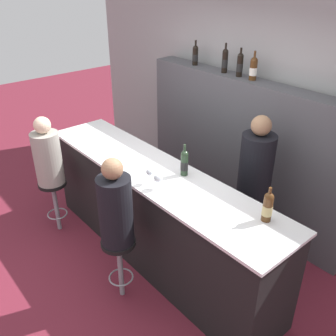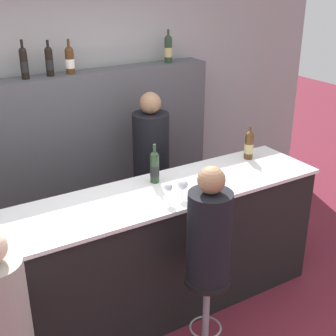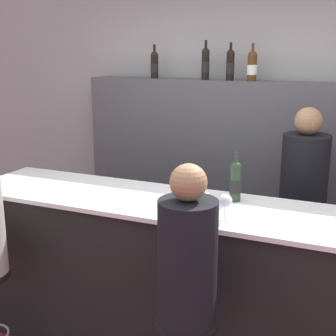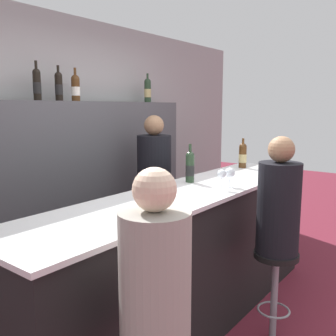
{
  "view_description": "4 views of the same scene",
  "coord_description": "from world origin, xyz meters",
  "px_view_note": "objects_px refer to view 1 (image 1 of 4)",
  "views": [
    {
      "loc": [
        2.54,
        -1.67,
        2.88
      ],
      "look_at": [
        0.22,
        0.31,
        1.21
      ],
      "focal_mm": 40.0,
      "sensor_mm": 36.0,
      "label": 1
    },
    {
      "loc": [
        -1.42,
        -2.45,
        2.66
      ],
      "look_at": [
        0.25,
        0.29,
        1.28
      ],
      "focal_mm": 50.0,
      "sensor_mm": 36.0,
      "label": 2
    },
    {
      "loc": [
        0.97,
        -2.3,
        2.05
      ],
      "look_at": [
        -0.17,
        0.36,
        1.29
      ],
      "focal_mm": 50.0,
      "sensor_mm": 36.0,
      "label": 3
    },
    {
      "loc": [
        -2.29,
        -1.24,
        1.7
      ],
      "look_at": [
        -0.2,
        0.37,
        1.27
      ],
      "focal_mm": 40.0,
      "sensor_mm": 36.0,
      "label": 4
    }
  ],
  "objects_px": {
    "wine_bottle_backbar_2": "(240,65)",
    "guest_seated_right": "(115,207)",
    "wine_bottle_backbar_3": "(253,68)",
    "wine_bottle_counter_1": "(268,207)",
    "wine_bottle_backbar_0": "(195,55)",
    "bar_stool_right": "(119,254)",
    "guest_seated_left": "(47,155)",
    "wine_bottle_backbar_1": "(225,61)",
    "wine_glass_1": "(158,178)",
    "bartender": "(253,194)",
    "wine_glass_0": "(150,172)",
    "bar_stool_left": "(54,194)",
    "wine_bottle_counter_0": "(184,163)"
  },
  "relations": [
    {
      "from": "wine_bottle_backbar_2",
      "to": "guest_seated_right",
      "type": "xyz_separation_m",
      "value": [
        0.37,
        -1.96,
        -0.86
      ]
    },
    {
      "from": "wine_bottle_backbar_3",
      "to": "wine_bottle_counter_1",
      "type": "bearing_deg",
      "value": -45.44
    },
    {
      "from": "wine_bottle_backbar_0",
      "to": "bar_stool_right",
      "type": "height_order",
      "value": "wine_bottle_backbar_0"
    },
    {
      "from": "guest_seated_left",
      "to": "wine_bottle_backbar_1",
      "type": "bearing_deg",
      "value": 68.31
    },
    {
      "from": "wine_glass_1",
      "to": "wine_bottle_backbar_0",
      "type": "bearing_deg",
      "value": 126.7
    },
    {
      "from": "wine_glass_1",
      "to": "bartender",
      "type": "bearing_deg",
      "value": 73.26
    },
    {
      "from": "bar_stool_right",
      "to": "guest_seated_right",
      "type": "bearing_deg",
      "value": 180.0
    },
    {
      "from": "wine_bottle_backbar_1",
      "to": "guest_seated_right",
      "type": "distance_m",
      "value": 2.22
    },
    {
      "from": "wine_bottle_backbar_1",
      "to": "wine_bottle_backbar_3",
      "type": "xyz_separation_m",
      "value": [
        0.41,
        0.0,
        -0.01
      ]
    },
    {
      "from": "wine_bottle_backbar_2",
      "to": "wine_glass_0",
      "type": "bearing_deg",
      "value": -78.8
    },
    {
      "from": "wine_glass_0",
      "to": "guest_seated_right",
      "type": "relative_size",
      "value": 0.19
    },
    {
      "from": "wine_glass_0",
      "to": "bar_stool_right",
      "type": "relative_size",
      "value": 0.23
    },
    {
      "from": "bar_stool_left",
      "to": "wine_bottle_backbar_1",
      "type": "bearing_deg",
      "value": 68.31
    },
    {
      "from": "bar_stool_left",
      "to": "wine_bottle_backbar_0",
      "type": "bearing_deg",
      "value": 81.61
    },
    {
      "from": "wine_bottle_counter_1",
      "to": "wine_glass_1",
      "type": "distance_m",
      "value": 0.99
    },
    {
      "from": "wine_bottle_counter_1",
      "to": "wine_bottle_backbar_0",
      "type": "distance_m",
      "value": 2.47
    },
    {
      "from": "wine_bottle_counter_1",
      "to": "bar_stool_left",
      "type": "distance_m",
      "value": 2.58
    },
    {
      "from": "wine_bottle_counter_0",
      "to": "guest_seated_right",
      "type": "bearing_deg",
      "value": -91.97
    },
    {
      "from": "wine_glass_1",
      "to": "guest_seated_right",
      "type": "bearing_deg",
      "value": -98.31
    },
    {
      "from": "wine_bottle_counter_0",
      "to": "wine_bottle_counter_1",
      "type": "height_order",
      "value": "wine_bottle_counter_0"
    },
    {
      "from": "wine_bottle_counter_1",
      "to": "bar_stool_right",
      "type": "relative_size",
      "value": 0.45
    },
    {
      "from": "wine_bottle_backbar_1",
      "to": "bartender",
      "type": "height_order",
      "value": "wine_bottle_backbar_1"
    },
    {
      "from": "wine_bottle_counter_0",
      "to": "wine_bottle_backbar_0",
      "type": "xyz_separation_m",
      "value": [
        -1.11,
        1.18,
        0.67
      ]
    },
    {
      "from": "wine_bottle_backbar_1",
      "to": "guest_seated_left",
      "type": "height_order",
      "value": "wine_bottle_backbar_1"
    },
    {
      "from": "wine_bottle_counter_0",
      "to": "wine_glass_1",
      "type": "distance_m",
      "value": 0.35
    },
    {
      "from": "wine_bottle_backbar_3",
      "to": "wine_glass_0",
      "type": "xyz_separation_m",
      "value": [
        0.11,
        -1.53,
        -0.69
      ]
    },
    {
      "from": "wine_bottle_counter_0",
      "to": "guest_seated_right",
      "type": "relative_size",
      "value": 0.38
    },
    {
      "from": "wine_bottle_counter_0",
      "to": "wine_bottle_counter_1",
      "type": "relative_size",
      "value": 1.06
    },
    {
      "from": "guest_seated_right",
      "to": "wine_bottle_counter_1",
      "type": "bearing_deg",
      "value": 38.22
    },
    {
      "from": "guest_seated_right",
      "to": "bartender",
      "type": "bearing_deg",
      "value": 75.69
    },
    {
      "from": "wine_bottle_backbar_0",
      "to": "wine_bottle_backbar_3",
      "type": "bearing_deg",
      "value": 0.0
    },
    {
      "from": "wine_bottle_backbar_0",
      "to": "wine_bottle_backbar_2",
      "type": "bearing_deg",
      "value": -0.0
    },
    {
      "from": "bar_stool_right",
      "to": "wine_bottle_backbar_2",
      "type": "bearing_deg",
      "value": 100.57
    },
    {
      "from": "wine_bottle_counter_1",
      "to": "wine_bottle_backbar_0",
      "type": "relative_size",
      "value": 1.01
    },
    {
      "from": "bar_stool_right",
      "to": "guest_seated_left",
      "type": "bearing_deg",
      "value": 180.0
    },
    {
      "from": "wine_bottle_backbar_1",
      "to": "bar_stool_left",
      "type": "relative_size",
      "value": 0.5
    },
    {
      "from": "wine_glass_0",
      "to": "bar_stool_right",
      "type": "bearing_deg",
      "value": -81.69
    },
    {
      "from": "wine_glass_0",
      "to": "bar_stool_left",
      "type": "xyz_separation_m",
      "value": [
        -1.31,
        -0.43,
        -0.69
      ]
    },
    {
      "from": "wine_bottle_backbar_3",
      "to": "bartender",
      "type": "xyz_separation_m",
      "value": [
        0.55,
        -0.51,
        -1.14
      ]
    },
    {
      "from": "wine_bottle_backbar_3",
      "to": "bar_stool_right",
      "type": "xyz_separation_m",
      "value": [
        0.18,
        -1.96,
        -1.38
      ]
    },
    {
      "from": "wine_glass_1",
      "to": "wine_glass_0",
      "type": "bearing_deg",
      "value": -180.0
    },
    {
      "from": "wine_bottle_counter_0",
      "to": "bartender",
      "type": "distance_m",
      "value": 0.89
    },
    {
      "from": "wine_bottle_counter_0",
      "to": "wine_bottle_backbar_3",
      "type": "xyz_separation_m",
      "value": [
        -0.2,
        1.18,
        0.67
      ]
    },
    {
      "from": "wine_bottle_counter_0",
      "to": "guest_seated_left",
      "type": "bearing_deg",
      "value": -150.86
    },
    {
      "from": "guest_seated_left",
      "to": "guest_seated_right",
      "type": "distance_m",
      "value": 1.37
    },
    {
      "from": "wine_glass_0",
      "to": "wine_glass_1",
      "type": "xyz_separation_m",
      "value": [
        0.12,
        0.0,
        -0.01
      ]
    },
    {
      "from": "wine_bottle_counter_1",
      "to": "bartender",
      "type": "height_order",
      "value": "bartender"
    },
    {
      "from": "wine_bottle_backbar_1",
      "to": "guest_seated_left",
      "type": "distance_m",
      "value": 2.29
    },
    {
      "from": "wine_glass_0",
      "to": "wine_bottle_counter_1",
      "type": "bearing_deg",
      "value": 18.45
    },
    {
      "from": "wine_bottle_counter_0",
      "to": "guest_seated_left",
      "type": "height_order",
      "value": "guest_seated_left"
    }
  ]
}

